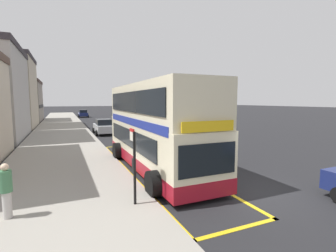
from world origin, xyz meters
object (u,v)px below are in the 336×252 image
at_px(double_decker_bus, 155,129).
at_px(pedestrian_waiting_near_sign, 6,189).
at_px(parked_car_navy_kerbside, 83,114).
at_px(parked_car_silver_behind, 104,127).
at_px(parked_car_grey_far, 120,116).
at_px(bus_stop_sign, 134,159).

xyz_separation_m(double_decker_bus, pedestrian_waiting_near_sign, (-5.97, -3.69, -1.04)).
bearing_deg(parked_car_navy_kerbside, parked_car_silver_behind, -87.91).
bearing_deg(parked_car_grey_far, parked_car_navy_kerbside, -60.63).
xyz_separation_m(double_decker_bus, parked_car_navy_kerbside, (-0.27, 43.50, -1.26)).
distance_m(parked_car_grey_far, parked_car_silver_behind, 18.90).
xyz_separation_m(parked_car_navy_kerbside, pedestrian_waiting_near_sign, (-5.70, -47.19, 0.22)).
distance_m(bus_stop_sign, parked_car_silver_behind, 18.72).
bearing_deg(bus_stop_sign, parked_car_grey_far, 78.18).
distance_m(double_decker_bus, parked_car_navy_kerbside, 43.52).
relative_size(double_decker_bus, parked_car_silver_behind, 2.42).
bearing_deg(parked_car_grey_far, parked_car_silver_behind, 74.61).
bearing_deg(bus_stop_sign, parked_car_silver_behind, 84.13).
height_order(bus_stop_sign, parked_car_navy_kerbside, bus_stop_sign).
bearing_deg(parked_car_silver_behind, bus_stop_sign, -93.67).
relative_size(double_decker_bus, pedestrian_waiting_near_sign, 6.22).
relative_size(parked_car_navy_kerbside, pedestrian_waiting_near_sign, 2.57).
bearing_deg(bus_stop_sign, double_decker_bus, 61.19).
relative_size(double_decker_bus, parked_car_grey_far, 2.42).
xyz_separation_m(double_decker_bus, bus_stop_sign, (-2.29, -4.17, -0.43)).
height_order(parked_car_grey_far, pedestrian_waiting_near_sign, pedestrian_waiting_near_sign).
height_order(double_decker_bus, parked_car_silver_behind, double_decker_bus).
relative_size(parked_car_navy_kerbside, parked_car_silver_behind, 1.00).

